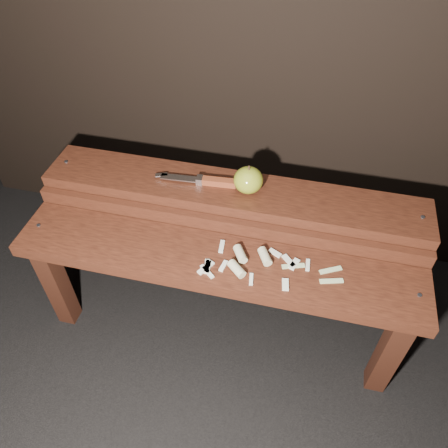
% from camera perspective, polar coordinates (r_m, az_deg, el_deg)
% --- Properties ---
extents(ground, '(60.00, 60.00, 0.00)m').
position_cam_1_polar(ground, '(1.62, -0.50, -12.72)').
color(ground, black).
extents(bench_front_tier, '(1.20, 0.20, 0.42)m').
position_cam_1_polar(bench_front_tier, '(1.30, -1.25, -6.71)').
color(bench_front_tier, black).
rests_on(bench_front_tier, ground).
extents(bench_rear_tier, '(1.20, 0.21, 0.50)m').
position_cam_1_polar(bench_rear_tier, '(1.40, 1.00, 1.96)').
color(bench_rear_tier, black).
rests_on(bench_rear_tier, ground).
extents(apple, '(0.09, 0.09, 0.09)m').
position_cam_1_polar(apple, '(1.31, 3.20, 5.75)').
color(apple, olive).
rests_on(apple, bench_rear_tier).
extents(knife, '(0.26, 0.04, 0.02)m').
position_cam_1_polar(knife, '(1.36, -2.01, 5.64)').
color(knife, brown).
rests_on(knife, bench_rear_tier).
extents(apple_scraps, '(0.40, 0.15, 0.03)m').
position_cam_1_polar(apple_scraps, '(1.23, 3.64, -4.98)').
color(apple_scraps, beige).
rests_on(apple_scraps, bench_front_tier).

